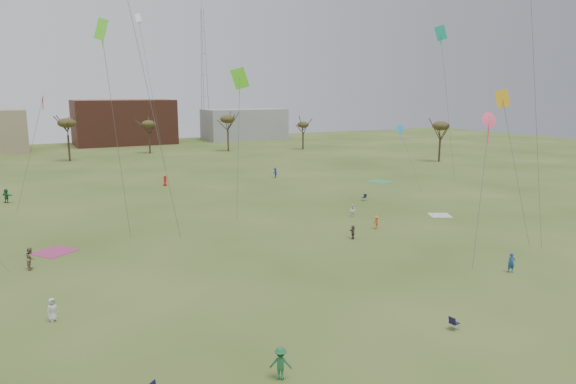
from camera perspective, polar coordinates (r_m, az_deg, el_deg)
name	(u,v)px	position (r m, az deg, el deg)	size (l,w,h in m)	color
ground	(364,295)	(38.77, 8.34, -11.06)	(260.00, 260.00, 0.00)	#395119
flyer_near_left	(52,310)	(37.29, -24.34, -11.62)	(0.75, 0.49, 1.53)	silver
flyer_near_center	(281,363)	(27.91, -0.81, -18.20)	(1.13, 0.65, 1.75)	#216337
flyer_near_right	(511,263)	(46.23, 23.21, -7.13)	(0.59, 0.39, 1.61)	navy
spectator_fore_b	(31,258)	(48.18, -26.29, -6.52)	(0.90, 0.70, 1.85)	#7E6650
spectator_fore_c	(353,232)	(52.34, 7.10, -4.37)	(1.26, 0.40, 1.36)	#4F4138
flyer_mid_b	(376,222)	(56.42, 9.61, -3.27)	(0.93, 0.53, 1.44)	orange
spectator_mid_e	(353,210)	(61.44, 7.08, -2.02)	(0.70, 0.55, 1.45)	white
flyer_far_a	(6,196)	(77.64, -28.40, -0.37)	(1.75, 0.56, 1.88)	#26734B
flyer_far_b	(165,181)	(82.87, -13.28, 1.21)	(0.78, 0.51, 1.60)	red
flyer_far_c	(275,173)	(87.98, -1.42, 2.12)	(1.13, 0.65, 1.75)	#203C96
blanket_cream	(440,215)	(64.25, 16.26, -2.46)	(2.39, 2.39, 0.03)	silver
blanket_plum	(54,252)	(52.50, -24.17, -6.00)	(3.09, 3.09, 0.03)	#AC3569
blanket_olive	(380,182)	(85.77, 10.00, 1.13)	(3.28, 3.28, 0.03)	#399D5F
camp_chair_center	(454,325)	(34.74, 17.67, -13.72)	(0.62, 0.58, 0.87)	#19163C
camp_chair_right	(364,199)	(70.62, 8.30, -0.72)	(0.62, 0.58, 0.87)	#141336
kites_aloft	(204,38)	(63.84, -9.16, 16.26)	(73.71, 80.63, 26.87)	red
tree_line	(121,128)	(109.94, -17.80, 6.64)	(117.44, 49.32, 8.91)	#3A2B1E
building_brick	(124,122)	(151.55, -17.50, 7.31)	(26.00, 16.00, 12.00)	brown
building_grey	(244,124)	(159.57, -4.79, 7.40)	(24.00, 12.00, 9.00)	gray
radio_tower	(204,75)	(162.38, -9.19, 12.55)	(1.51, 1.72, 41.00)	#9EA3A8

